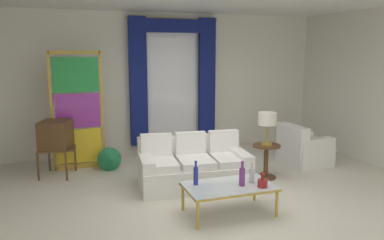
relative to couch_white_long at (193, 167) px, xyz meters
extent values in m
plane|color=silver|center=(0.10, -0.65, -0.30)|extent=(16.00, 16.00, 0.00)
cube|color=white|center=(0.10, 2.41, 1.20)|extent=(8.00, 0.12, 3.00)
cube|color=white|center=(3.76, -0.05, 1.20)|extent=(0.12, 7.00, 3.00)
cube|color=white|center=(0.33, 2.33, 1.25)|extent=(1.10, 0.02, 2.50)
cylinder|color=gold|center=(0.33, 2.25, 2.56)|extent=(2.00, 0.04, 0.04)
cube|color=navy|center=(-0.44, 2.23, 1.25)|extent=(0.36, 0.12, 2.70)
cube|color=navy|center=(1.10, 2.23, 1.25)|extent=(0.36, 0.12, 2.70)
cube|color=navy|center=(0.33, 2.23, 2.42)|extent=(1.80, 0.10, 0.28)
cube|color=white|center=(-0.01, -0.09, -0.11)|extent=(1.82, 1.06, 0.38)
cube|color=white|center=(0.03, 0.28, 0.09)|extent=(1.75, 0.36, 0.78)
cube|color=white|center=(0.77, -0.16, -0.02)|extent=(0.28, 0.87, 0.56)
cube|color=white|center=(-0.79, -0.02, -0.02)|extent=(0.28, 0.87, 0.56)
cube|color=white|center=(0.56, -0.19, 0.14)|extent=(0.60, 0.78, 0.12)
cube|color=white|center=(0.59, 0.12, 0.36)|extent=(0.52, 0.19, 0.40)
cube|color=white|center=(-0.01, -0.14, 0.14)|extent=(0.60, 0.78, 0.12)
cube|color=white|center=(0.02, 0.18, 0.36)|extent=(0.52, 0.19, 0.40)
cube|color=white|center=(-0.59, -0.09, 0.14)|extent=(0.60, 0.78, 0.12)
cube|color=white|center=(-0.56, 0.23, 0.36)|extent=(0.52, 0.19, 0.40)
cube|color=silver|center=(0.09, -1.25, 0.10)|extent=(1.20, 0.70, 0.02)
cube|color=gold|center=(0.09, -0.92, 0.08)|extent=(1.20, 0.04, 0.03)
cube|color=gold|center=(0.09, -1.58, 0.08)|extent=(1.20, 0.04, 0.03)
cube|color=gold|center=(-0.49, -1.25, 0.08)|extent=(0.04, 0.70, 0.03)
cube|color=gold|center=(0.67, -1.25, 0.08)|extent=(0.04, 0.70, 0.03)
cylinder|color=gold|center=(-0.47, -0.94, -0.11)|extent=(0.04, 0.04, 0.38)
cylinder|color=gold|center=(0.65, -0.94, -0.11)|extent=(0.04, 0.04, 0.38)
cylinder|color=gold|center=(-0.47, -1.56, -0.11)|extent=(0.04, 0.04, 0.38)
cylinder|color=gold|center=(0.65, -1.56, -0.11)|extent=(0.04, 0.04, 0.38)
cylinder|color=silver|center=(0.42, -1.26, 0.21)|extent=(0.07, 0.07, 0.20)
cylinder|color=silver|center=(0.42, -1.26, 0.34)|extent=(0.03, 0.03, 0.06)
sphere|color=silver|center=(0.42, -1.26, 0.38)|extent=(0.04, 0.04, 0.04)
cylinder|color=maroon|center=(0.47, -1.47, 0.16)|extent=(0.13, 0.13, 0.10)
cylinder|color=maroon|center=(0.47, -1.47, 0.23)|extent=(0.05, 0.05, 0.05)
sphere|color=maroon|center=(0.47, -1.47, 0.29)|extent=(0.06, 0.06, 0.06)
cylinder|color=navy|center=(-0.33, -1.09, 0.23)|extent=(0.06, 0.06, 0.24)
cylinder|color=navy|center=(-0.33, -1.09, 0.38)|extent=(0.03, 0.03, 0.06)
sphere|color=navy|center=(-0.33, -1.09, 0.42)|extent=(0.04, 0.04, 0.04)
cylinder|color=#753384|center=(0.24, -1.33, 0.23)|extent=(0.08, 0.08, 0.24)
cylinder|color=#753384|center=(0.24, -1.33, 0.38)|extent=(0.04, 0.04, 0.06)
sphere|color=#753384|center=(0.24, -1.33, 0.43)|extent=(0.05, 0.05, 0.05)
cube|color=brown|center=(-2.12, 1.24, 0.20)|extent=(0.62, 0.54, 0.03)
cylinder|color=brown|center=(-2.43, 1.05, -0.05)|extent=(0.04, 0.04, 0.50)
cylinder|color=brown|center=(-2.26, 1.58, -0.05)|extent=(0.04, 0.04, 0.50)
cylinder|color=brown|center=(-1.98, 0.90, -0.05)|extent=(0.04, 0.04, 0.50)
cylinder|color=brown|center=(-1.81, 1.44, -0.05)|extent=(0.04, 0.04, 0.50)
cube|color=brown|center=(-2.12, 1.24, 0.45)|extent=(0.63, 0.68, 0.48)
cube|color=black|center=(-2.34, 1.32, 0.47)|extent=(0.13, 0.38, 0.30)
cylinder|color=gold|center=(-2.37, 1.24, 0.28)|extent=(0.02, 0.04, 0.04)
cylinder|color=gold|center=(-2.32, 1.39, 0.28)|extent=(0.02, 0.04, 0.04)
cylinder|color=silver|center=(-2.12, 1.24, 0.87)|extent=(0.05, 0.13, 0.34)
cylinder|color=silver|center=(-2.12, 1.24, 0.87)|extent=(0.05, 0.13, 0.34)
cube|color=white|center=(2.49, 0.44, -0.10)|extent=(0.84, 0.84, 0.40)
cube|color=white|center=(2.49, 0.44, 0.15)|extent=(0.72, 0.72, 0.10)
cube|color=white|center=(2.17, 0.42, 0.10)|extent=(0.24, 0.81, 0.80)
cube|color=white|center=(2.47, 0.76, -0.01)|extent=(0.74, 0.22, 0.58)
cube|color=white|center=(2.51, 0.12, -0.01)|extent=(0.74, 0.22, 0.58)
cube|color=gold|center=(-2.17, 1.57, 0.80)|extent=(0.05, 0.05, 2.20)
cube|color=gold|center=(-1.27, 1.57, 0.80)|extent=(0.05, 0.05, 2.20)
cube|color=gold|center=(-1.72, 1.57, 1.87)|extent=(0.90, 0.05, 0.06)
cube|color=gold|center=(-1.72, 1.57, -0.25)|extent=(0.90, 0.05, 0.10)
cube|color=yellow|center=(-1.72, 1.57, 0.13)|extent=(0.82, 0.02, 0.64)
cube|color=purple|center=(-1.72, 1.57, 0.80)|extent=(0.82, 0.02, 0.64)
cube|color=#238E3D|center=(-1.72, 1.57, 1.46)|extent=(0.82, 0.02, 0.64)
cylinder|color=beige|center=(-1.20, 1.32, -0.27)|extent=(0.16, 0.16, 0.06)
ellipsoid|color=#1C5E95|center=(-1.20, 1.32, -0.16)|extent=(0.18, 0.32, 0.20)
sphere|color=#1C5E95|center=(-1.20, 1.46, -0.05)|extent=(0.09, 0.09, 0.09)
cone|color=gold|center=(-1.20, 1.52, -0.05)|extent=(0.02, 0.04, 0.02)
cone|color=#238451|center=(-1.20, 1.14, -0.06)|extent=(0.44, 0.40, 0.50)
cylinder|color=brown|center=(1.32, -0.07, 0.28)|extent=(0.48, 0.48, 0.03)
cylinder|color=brown|center=(1.32, -0.07, -0.01)|extent=(0.08, 0.08, 0.55)
cylinder|color=brown|center=(1.32, -0.07, -0.29)|extent=(0.36, 0.36, 0.03)
cylinder|color=#B29338|center=(1.32, -0.07, 0.31)|extent=(0.18, 0.18, 0.04)
cylinder|color=#B29338|center=(1.32, -0.07, 0.51)|extent=(0.03, 0.03, 0.36)
cylinder|color=silver|center=(1.32, -0.07, 0.75)|extent=(0.32, 0.32, 0.22)
camera|label=1|loc=(-2.00, -5.82, 1.89)|focal=36.25mm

